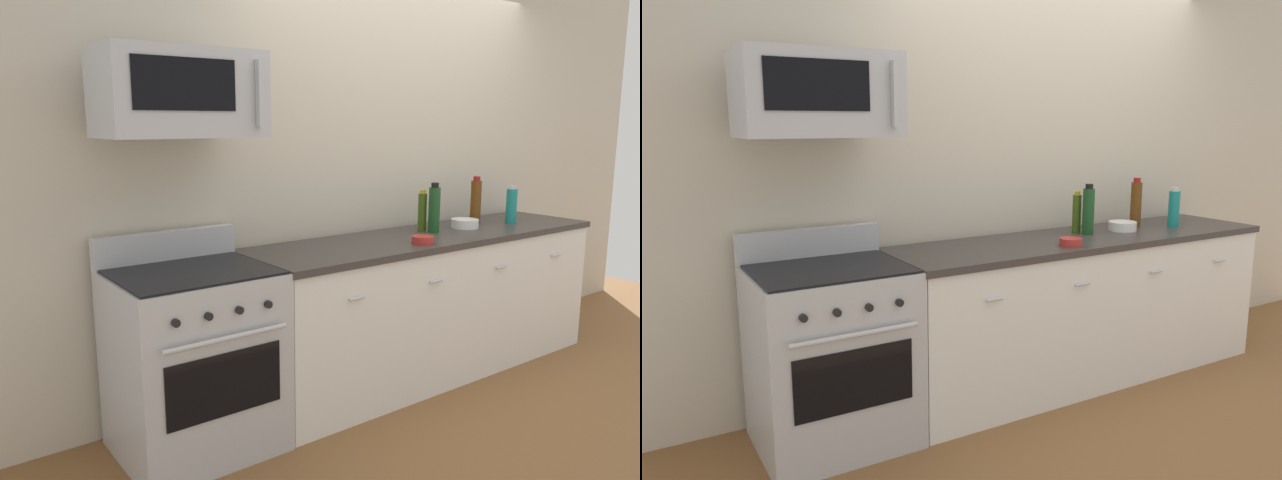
% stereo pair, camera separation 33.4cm
% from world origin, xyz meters
% --- Properties ---
extents(ground_plane, '(6.79, 6.79, 0.00)m').
position_xyz_m(ground_plane, '(0.00, 0.00, 0.00)').
color(ground_plane, brown).
extents(back_wall, '(5.66, 0.10, 2.70)m').
position_xyz_m(back_wall, '(0.00, 0.41, 1.35)').
color(back_wall, beige).
rests_on(back_wall, ground_plane).
extents(counter_unit, '(2.57, 0.66, 0.92)m').
position_xyz_m(counter_unit, '(0.00, -0.00, 0.46)').
color(counter_unit, white).
rests_on(counter_unit, ground_plane).
extents(range_oven, '(0.76, 0.69, 1.07)m').
position_xyz_m(range_oven, '(-1.66, 0.00, 0.47)').
color(range_oven, '#B7BABF').
rests_on(range_oven, ground_plane).
extents(microwave, '(0.74, 0.44, 0.40)m').
position_xyz_m(microwave, '(-1.66, 0.05, 1.75)').
color(microwave, '#B7BABF').
extents(bottle_sparkling_teal, '(0.07, 0.07, 0.27)m').
position_xyz_m(bottle_sparkling_teal, '(0.75, -0.03, 1.05)').
color(bottle_sparkling_teal, '#197F7A').
rests_on(bottle_sparkling_teal, countertop_slab).
extents(bottle_wine_green, '(0.07, 0.07, 0.32)m').
position_xyz_m(bottle_wine_green, '(0.05, 0.04, 1.07)').
color(bottle_wine_green, '#19471E').
rests_on(bottle_wine_green, countertop_slab).
extents(bottle_soy_sauce_dark, '(0.05, 0.05, 0.19)m').
position_xyz_m(bottle_soy_sauce_dark, '(0.93, 0.10, 1.01)').
color(bottle_soy_sauce_dark, black).
rests_on(bottle_soy_sauce_dark, countertop_slab).
extents(bottle_olive_oil, '(0.06, 0.06, 0.27)m').
position_xyz_m(bottle_olive_oil, '(0.03, 0.12, 1.05)').
color(bottle_olive_oil, '#385114').
rests_on(bottle_olive_oil, countertop_slab).
extents(bottle_wine_amber, '(0.07, 0.07, 0.33)m').
position_xyz_m(bottle_wine_amber, '(0.53, 0.10, 1.08)').
color(bottle_wine_amber, '#59330F').
rests_on(bottle_wine_amber, countertop_slab).
extents(bowl_white_ceramic, '(0.18, 0.18, 0.06)m').
position_xyz_m(bowl_white_ceramic, '(0.35, 0.03, 0.95)').
color(bowl_white_ceramic, white).
rests_on(bowl_white_ceramic, countertop_slab).
extents(bowl_red_small, '(0.13, 0.13, 0.04)m').
position_xyz_m(bowl_red_small, '(-0.28, -0.19, 0.94)').
color(bowl_red_small, '#B72D28').
rests_on(bowl_red_small, countertop_slab).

